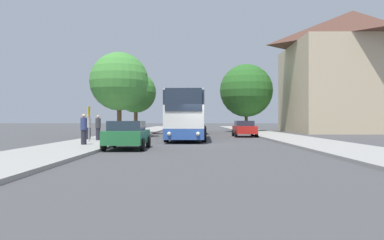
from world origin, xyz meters
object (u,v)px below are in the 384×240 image
at_px(parked_car_left_curb, 127,134).
at_px(pedestrian_walking_back, 88,127).
at_px(tree_left_far, 136,93).
at_px(parked_car_right_near, 244,128).
at_px(pedestrian_waiting_far, 84,129).
at_px(bus_middle, 192,117).
at_px(tree_left_near, 119,82).
at_px(bus_front, 187,115).
at_px(tree_right_near, 246,91).
at_px(pedestrian_waiting_near, 98,127).
at_px(bus_stop_sign, 89,119).

bearing_deg(parked_car_left_curb, pedestrian_walking_back, 119.13).
distance_m(pedestrian_walking_back, tree_left_far, 13.76).
xyz_separation_m(parked_car_left_curb, parked_car_right_near, (8.00, 14.55, -0.01)).
height_order(pedestrian_waiting_far, tree_left_far, tree_left_far).
relative_size(bus_middle, tree_left_near, 1.40).
relative_size(bus_front, tree_right_near, 1.27).
bearing_deg(pedestrian_waiting_near, parked_car_right_near, 111.87).
xyz_separation_m(pedestrian_waiting_near, pedestrian_walking_back, (-0.96, 1.05, 0.03)).
relative_size(bus_front, tree_left_near, 1.47).
bearing_deg(parked_car_right_near, bus_middle, -61.35).
bearing_deg(pedestrian_walking_back, bus_front, 128.97).
bearing_deg(bus_middle, bus_front, -91.82).
bearing_deg(pedestrian_waiting_near, pedestrian_waiting_far, -10.25).
relative_size(bus_front, tree_left_far, 1.66).
relative_size(tree_left_near, tree_left_far, 1.13).
distance_m(parked_car_left_curb, parked_car_right_near, 16.61).
xyz_separation_m(bus_front, parked_car_left_curb, (-2.95, -9.17, -1.12)).
distance_m(bus_front, tree_right_near, 20.92).
relative_size(pedestrian_walking_back, tree_right_near, 0.21).
xyz_separation_m(parked_car_right_near, pedestrian_waiting_far, (-10.69, -13.10, 0.25)).
distance_m(bus_front, pedestrian_waiting_near, 6.82).
relative_size(parked_car_right_near, pedestrian_waiting_far, 2.32).
bearing_deg(bus_middle, pedestrian_walking_back, -114.95).
bearing_deg(bus_middle, parked_car_left_curb, -98.65).
height_order(pedestrian_waiting_far, pedestrian_walking_back, pedestrian_walking_back).
relative_size(bus_front, pedestrian_waiting_near, 6.32).
bearing_deg(parked_car_left_curb, pedestrian_waiting_near, 116.46).
distance_m(tree_left_near, tree_left_far, 6.95).
xyz_separation_m(bus_front, pedestrian_waiting_near, (-6.04, -3.03, -0.88)).
height_order(parked_car_right_near, tree_right_near, tree_right_near).
bearing_deg(tree_left_near, parked_car_right_near, 5.27).
bearing_deg(pedestrian_waiting_far, tree_left_far, -146.96).
xyz_separation_m(parked_car_right_near, tree_left_near, (-11.14, -1.03, 4.14)).
height_order(pedestrian_waiting_near, pedestrian_walking_back, pedestrian_walking_back).
distance_m(pedestrian_waiting_near, pedestrian_walking_back, 1.42).
height_order(pedestrian_waiting_far, tree_left_near, tree_left_near).
relative_size(parked_car_right_near, bus_stop_sign, 1.75).
relative_size(bus_stop_sign, tree_left_far, 0.35).
bearing_deg(tree_left_near, tree_right_near, 48.54).
relative_size(parked_car_left_curb, pedestrian_waiting_near, 2.30).
distance_m(bus_stop_sign, pedestrian_walking_back, 3.15).
relative_size(bus_middle, pedestrian_waiting_near, 6.02).
height_order(pedestrian_waiting_near, tree_right_near, tree_right_near).
distance_m(bus_front, tree_left_far, 12.90).
distance_m(bus_stop_sign, tree_right_near, 27.96).
distance_m(bus_front, bus_stop_sign, 7.89).
relative_size(bus_middle, parked_car_left_curb, 2.61).
distance_m(pedestrian_waiting_near, tree_right_near, 26.34).
height_order(bus_middle, parked_car_right_near, bus_middle).
bearing_deg(bus_stop_sign, pedestrian_walking_back, 106.54).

